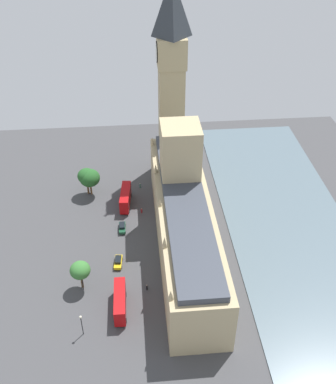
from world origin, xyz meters
The scene contains 16 objects.
ground_plane centered at (0.00, 0.00, 0.00)m, with size 133.71×133.71×0.00m, color #424244.
river_thames centered at (-31.55, 0.00, 0.12)m, with size 33.44×120.34×0.25m, color slate.
parliament_building centered at (-1.99, -2.07, 8.89)m, with size 13.31×63.71×29.21m.
clock_tower centered at (-2.06, -36.47, 30.65)m, with size 8.22×8.22×59.21m.
double_decker_bus_kerbside centered at (12.74, -18.99, 2.63)m, with size 3.54×10.69×4.75m.
car_dark_green_leading centered at (13.87, -8.02, 0.89)m, with size 1.83×4.44×1.74m.
car_yellow_cab_midblock centered at (14.97, 4.80, 0.89)m, with size 2.23×4.69×1.74m.
double_decker_bus_opposite_hall centered at (14.49, 18.82, 2.63)m, with size 2.74×10.53×4.75m.
pedestrian_trailing centered at (8.34, -14.88, 0.69)m, with size 0.63×0.64×1.52m.
pedestrian_far_end centered at (8.25, -26.99, 0.69)m, with size 0.57×0.64×1.53m.
pedestrian_by_river_gate centered at (8.31, 13.59, 0.69)m, with size 0.65×0.62×1.53m.
plane_tree_near_tower centered at (22.91, -24.96, 5.86)m, with size 6.01×6.01×8.44m.
plane_tree_under_trees centered at (23.81, -25.36, 6.33)m, with size 5.24×5.24×8.60m.
plane_tree_corner centered at (23.36, 11.56, 5.66)m, with size 4.75×4.75×7.73m.
street_lamp_slot_10 centered at (23.14, 12.35, 4.33)m, with size 0.56×0.56×6.19m.
street_lamp_slot_11 centered at (22.44, 24.74, 4.18)m, with size 0.56×0.56×5.93m.
Camera 1 is at (9.75, 86.16, 83.04)m, focal length 42.95 mm.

